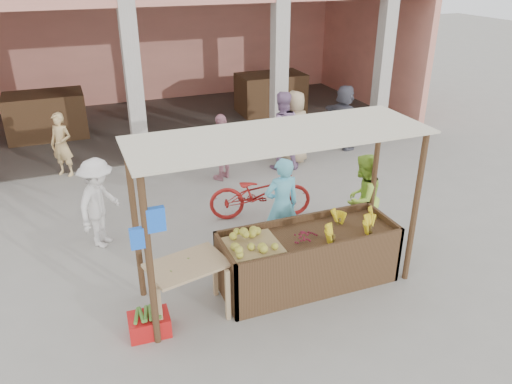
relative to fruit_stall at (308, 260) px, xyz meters
name	(u,v)px	position (x,y,z in m)	size (l,w,h in m)	color
ground	(276,289)	(-0.50, 0.00, -0.40)	(60.00, 60.00, 0.00)	gray
market_building	(151,26)	(-0.45, 8.93, 2.30)	(14.40, 6.40, 4.20)	#F1937E
fruit_stall	(308,260)	(0.00, 0.00, 0.00)	(2.60, 0.95, 0.80)	#543621
stall_awning	(276,164)	(-0.51, 0.06, 1.58)	(4.09, 1.35, 2.39)	#543621
banana_heap	(352,223)	(0.69, -0.03, 0.50)	(1.09, 0.59, 0.20)	yellow
melon_tray	(251,243)	(-0.90, -0.01, 0.50)	(0.78, 0.68, 0.21)	#9F8452
berry_heap	(303,235)	(-0.12, -0.06, 0.48)	(0.47, 0.39, 0.15)	maroon
side_table	(188,273)	(-1.82, -0.08, 0.28)	(1.14, 0.88, 0.82)	tan
papaya_pile	(187,258)	(-1.82, -0.08, 0.51)	(0.66, 0.38, 0.19)	#428C2E
red_crate	(149,324)	(-2.41, -0.26, -0.26)	(0.53, 0.38, 0.27)	red
plantain_bundle	(148,314)	(-2.41, -0.26, -0.09)	(0.39, 0.27, 0.08)	#497F2E
produce_sacks	(286,140)	(2.05, 5.27, -0.14)	(0.70, 0.43, 0.53)	maroon
vendor_blue	(282,203)	(0.02, 1.00, 0.47)	(0.65, 0.48, 1.75)	#63CCEB
vendor_green	(362,196)	(1.40, 0.82, 0.42)	(0.79, 0.46, 1.64)	#A4D83E
motorcycle	(260,192)	(0.12, 2.19, 0.12)	(1.98, 0.68, 1.03)	maroon
shopper_a	(99,200)	(-2.72, 2.26, 0.44)	(1.08, 0.54, 1.68)	silver
shopper_b	(222,145)	(0.03, 4.15, 0.38)	(0.92, 0.49, 1.57)	#BF7B8A
shopper_c	(294,124)	(1.88, 4.47, 0.55)	(0.91, 0.59, 1.89)	tan
shopper_d	(344,116)	(3.46, 4.89, 0.45)	(1.58, 0.65, 1.71)	#555562
shopper_e	(62,143)	(-3.19, 5.64, 0.34)	(0.55, 0.42, 1.49)	#E1BA77
shopper_f	(281,127)	(1.46, 4.26, 0.58)	(0.95, 0.55, 1.96)	#9D78A4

